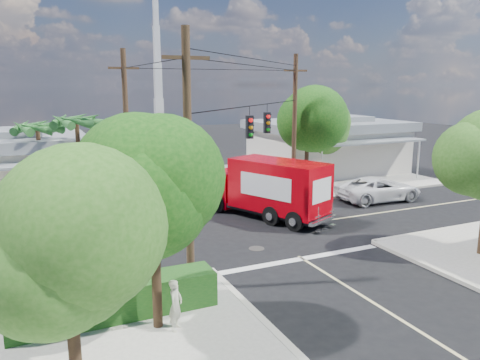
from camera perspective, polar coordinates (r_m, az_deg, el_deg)
ground at (r=23.54m, az=2.03°, el=-6.14°), size 120.00×120.00×0.00m
sidewalk_ne at (r=38.01m, az=9.40°, el=0.64°), size 14.12×14.12×0.14m
sidewalk_nw at (r=31.73m, az=-25.37°, el=-2.49°), size 14.12×14.12×0.14m
road_markings at (r=22.30m, az=3.74°, el=-7.17°), size 32.00×32.00×0.01m
building_ne at (r=39.46m, az=10.59°, el=4.30°), size 11.80×10.20×4.50m
radio_tower at (r=41.44m, az=-9.88°, el=9.28°), size 0.80×0.80×17.00m
tree_sw_front at (r=13.18m, az=-10.48°, el=-0.97°), size 3.88×3.78×6.03m
tree_sw_back at (r=10.53m, az=-20.35°, el=-7.14°), size 3.56×3.42×5.41m
tree_ne_front at (r=31.98m, az=8.30°, el=7.14°), size 4.21×4.14×6.66m
tree_ne_back at (r=35.28m, az=9.91°, el=6.54°), size 3.77×3.66×5.82m
palm_nw_front at (r=27.75m, az=-19.29°, el=6.54°), size 3.01×3.08×5.59m
palm_nw_back at (r=29.16m, az=-23.46°, el=5.72°), size 3.01×3.08×5.19m
utility_poles at (r=23.38m, az=-3.14°, el=5.45°), size 12.00×10.68×9.00m
picket_fence at (r=15.99m, az=-14.63°, el=-12.70°), size 5.94×0.06×1.00m
hedge_sw at (r=15.23m, az=-14.85°, el=-13.93°), size 6.20×1.20×1.10m
vending_boxes at (r=31.70m, az=7.56°, el=-0.32°), size 1.90×0.50×1.10m
delivery_truck at (r=25.42m, az=3.51°, el=-1.02°), size 4.94×7.66×3.21m
parked_car at (r=30.53m, az=16.57°, el=-1.05°), size 5.52×2.72×1.51m
pedestrian at (r=14.09m, az=-7.85°, el=-14.86°), size 0.64×0.66×1.53m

